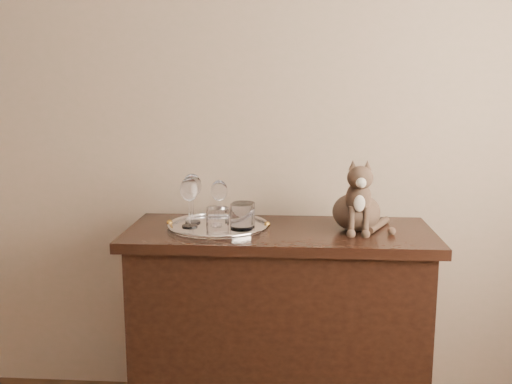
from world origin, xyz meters
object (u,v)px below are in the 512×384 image
tray (218,227)px  tumbler_c (244,215)px  cat (357,194)px  tumbler_a (241,217)px  wine_glass_a (192,198)px  sideboard (279,331)px  wine_glass_d (219,202)px  tumbler_b (218,220)px  wine_glass_c (189,202)px

tray → tumbler_c: 0.12m
cat → tumbler_a: bearing=-171.9°
wine_glass_a → cat: 0.66m
sideboard → wine_glass_a: wine_glass_a is taller
wine_glass_d → tumbler_c: bearing=-28.1°
tumbler_b → tumbler_c: tumbler_c is taller
sideboard → wine_glass_c: (-0.35, -0.01, 0.53)m
tumbler_a → tumbler_b: bearing=-144.0°
tray → cat: bearing=1.0°
wine_glass_a → tumbler_c: (0.21, -0.07, -0.05)m
wine_glass_a → tumbler_b: wine_glass_a is taller
sideboard → tumbler_b: bearing=-156.2°
wine_glass_c → tumbler_c: 0.22m
wine_glass_a → wine_glass_d: bearing=-6.1°
wine_glass_c → wine_glass_d: size_ratio=1.10×
tumbler_b → wine_glass_c: bearing=143.4°
wine_glass_c → tumbler_b: wine_glass_c is taller
cat → wine_glass_c: bearing=-176.8°
tumbler_a → cat: (0.44, 0.06, 0.09)m
wine_glass_c → sideboard: bearing=1.6°
tumbler_c → tumbler_b: bearing=-134.3°
wine_glass_a → wine_glass_c: bearing=-89.8°
sideboard → wine_glass_d: bearing=169.4°
tumbler_a → tumbler_b: 0.10m
wine_glass_c → tumbler_c: size_ratio=1.96×
tray → cat: 0.56m
wine_glass_a → tumbler_a: size_ratio=2.02×
sideboard → tumbler_b: tumbler_b is taller
tumbler_a → tumbler_b: size_ratio=1.02×
sideboard → wine_glass_d: (-0.24, 0.05, 0.52)m
tumbler_b → tumbler_c: (0.09, 0.09, 0.00)m
wine_glass_d → tumbler_c: 0.12m
wine_glass_c → cat: (0.65, 0.03, 0.04)m
tray → wine_glass_d: size_ratio=2.25×
cat → wine_glass_d: bearing=177.8°
wine_glass_a → wine_glass_c: (0.00, -0.07, -0.00)m
wine_glass_a → cat: bearing=-3.7°
tumbler_b → tumbler_c: bearing=45.7°
cat → wine_glass_a: bearing=177.3°
tumbler_b → wine_glass_a: bearing=128.0°
tray → wine_glass_c: (-0.11, -0.02, 0.10)m
wine_glass_c → tumbler_a: bearing=-8.3°
tray → tumbler_c: size_ratio=4.01×
wine_glass_d → tumbler_c: wine_glass_d is taller
tray → cat: cat is taller
sideboard → tray: bearing=178.5°
tumbler_a → cat: cat is taller
sideboard → tumbler_a: tumbler_a is taller
tumbler_c → wine_glass_d: bearing=151.9°
wine_glass_c → wine_glass_d: (0.11, 0.06, -0.01)m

